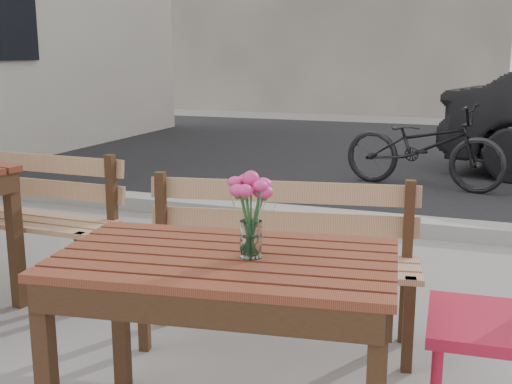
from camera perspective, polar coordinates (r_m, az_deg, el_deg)
street at (r=7.25m, az=14.22°, el=1.02°), size 30.00×8.12×0.12m
main_table at (r=2.26m, az=-2.77°, el=-8.47°), size 1.25×0.83×0.72m
main_bench at (r=3.12m, az=2.04°, el=-4.42°), size 1.39×0.63×0.83m
main_vase at (r=2.15m, az=-0.46°, el=-1.07°), size 0.16×0.16×0.30m
second_bench at (r=4.15m, az=-20.41°, el=-0.83°), size 1.38×0.44×0.85m
bicycle at (r=6.95m, az=14.69°, el=4.00°), size 1.78×0.91×0.89m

